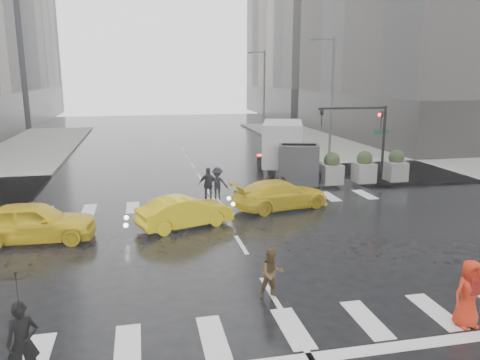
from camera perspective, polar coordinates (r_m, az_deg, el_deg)
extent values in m
plane|color=black|center=(17.53, 0.16, -7.91)|extent=(120.00, 120.00, 0.00)
cube|color=gray|center=(41.12, 22.10, 3.19)|extent=(35.00, 35.00, 0.15)
cube|color=#2A2826|center=(54.07, 25.09, 7.25)|extent=(26.05, 26.05, 4.40)
cube|color=#2A2826|center=(79.13, 12.33, 9.47)|extent=(26.05, 26.05, 4.40)
cylinder|color=black|center=(27.84, 17.06, 4.01)|extent=(0.16, 0.16, 4.50)
cylinder|color=black|center=(26.71, 13.56, 8.52)|extent=(4.00, 0.12, 0.12)
imported|color=black|center=(27.56, 16.80, 6.99)|extent=(0.16, 0.20, 1.00)
imported|color=black|center=(26.02, 9.90, 7.47)|extent=(0.16, 0.20, 1.00)
sphere|color=#FF190C|center=(27.48, 16.65, 7.61)|extent=(0.20, 0.20, 0.20)
cube|color=#0E622B|center=(28.01, 16.86, 5.62)|extent=(0.90, 0.03, 0.22)
cylinder|color=#59595B|center=(37.04, 11.11, 9.83)|extent=(0.20, 0.20, 9.00)
cylinder|color=#59595B|center=(36.75, 10.06, 16.57)|extent=(1.80, 0.12, 0.12)
cube|color=#59595B|center=(36.42, 8.68, 16.49)|extent=(0.50, 0.22, 0.15)
cylinder|color=#59595B|center=(55.98, 2.96, 10.91)|extent=(0.20, 0.20, 9.00)
cylinder|color=#59595B|center=(55.79, 2.08, 15.33)|extent=(1.80, 0.12, 0.12)
cube|color=#59595B|center=(55.57, 1.15, 15.24)|extent=(0.50, 0.22, 0.15)
cube|color=gray|center=(26.97, 11.06, 0.72)|extent=(1.10, 1.10, 1.10)
sphere|color=#203015|center=(26.82, 11.13, 2.40)|extent=(0.90, 0.90, 0.90)
cube|color=gray|center=(27.81, 14.86, 0.89)|extent=(1.10, 1.10, 1.10)
sphere|color=#203015|center=(27.67, 14.95, 2.51)|extent=(0.90, 0.90, 0.90)
cube|color=gray|center=(28.77, 18.41, 1.04)|extent=(1.10, 1.10, 1.10)
sphere|color=#203015|center=(28.62, 18.53, 2.61)|extent=(0.90, 0.90, 0.90)
imported|color=black|center=(10.94, -24.95, -17.53)|extent=(0.68, 0.50, 1.73)
imported|color=black|center=(10.44, -25.53, -12.15)|extent=(1.09, 1.10, 0.88)
imported|color=#4F381C|center=(13.40, 3.89, -11.31)|extent=(0.72, 0.57, 1.44)
imported|color=red|center=(13.19, 26.15, -12.33)|extent=(0.86, 0.57, 1.74)
cube|color=maroon|center=(12.95, 26.77, -11.51)|extent=(0.28, 0.17, 0.40)
imported|color=black|center=(23.18, -3.86, -0.59)|extent=(1.10, 0.78, 1.73)
imported|color=black|center=(23.67, -2.77, -0.41)|extent=(1.16, 0.80, 1.64)
imported|color=yellow|center=(19.27, -23.85, -4.71)|extent=(4.58, 1.99, 1.54)
imported|color=yellow|center=(19.47, -6.72, -3.88)|extent=(4.18, 2.59, 1.30)
imported|color=yellow|center=(22.11, 5.02, -1.77)|extent=(4.44, 2.78, 1.35)
cube|color=#BEBEC0|center=(29.66, 5.19, 4.52)|extent=(2.34, 4.48, 2.63)
cube|color=#303035|center=(26.86, 7.12, 1.94)|extent=(2.24, 1.75, 2.24)
cube|color=black|center=(26.75, 7.16, 3.38)|extent=(1.95, 0.88, 0.88)
cylinder|color=black|center=(26.52, 5.12, 0.13)|extent=(0.27, 0.88, 0.88)
cylinder|color=black|center=(27.19, 9.25, 0.33)|extent=(0.27, 0.88, 0.88)
cylinder|color=black|center=(28.53, 3.86, 1.04)|extent=(0.27, 0.88, 0.88)
cylinder|color=black|center=(29.15, 7.73, 1.20)|extent=(0.27, 0.88, 0.88)
cylinder|color=black|center=(31.11, 2.48, 2.03)|extent=(0.27, 0.88, 0.88)
cylinder|color=black|center=(31.68, 6.07, 2.16)|extent=(0.27, 0.88, 0.88)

